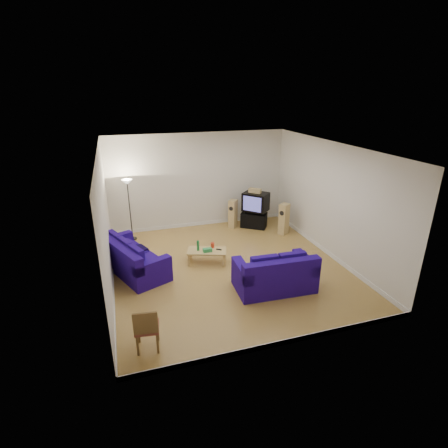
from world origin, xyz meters
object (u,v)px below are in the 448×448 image
object	(u,v)px
coffee_table	(207,252)
tv_stand	(254,220)
sofa_three_seat	(131,260)
television	(256,202)
sofa_loveseat	(275,276)

from	to	relation	value
coffee_table	tv_stand	bearing A→B (deg)	43.07
sofa_three_seat	tv_stand	world-z (taller)	sofa_three_seat
sofa_three_seat	television	bearing A→B (deg)	91.05
television	tv_stand	bearing A→B (deg)	-150.13
sofa_three_seat	television	size ratio (longest dim) A/B	2.51
tv_stand	television	size ratio (longest dim) A/B	0.86
coffee_table	television	xyz separation A→B (m)	(2.28, 2.08, 0.59)
sofa_three_seat	coffee_table	size ratio (longest dim) A/B	2.13
sofa_three_seat	tv_stand	size ratio (longest dim) A/B	2.92
television	sofa_three_seat	bearing A→B (deg)	-109.89
sofa_loveseat	television	distance (m)	4.07
sofa_loveseat	coffee_table	xyz separation A→B (m)	(-1.20, 1.81, -0.02)
sofa_loveseat	television	world-z (taller)	television
tv_stand	television	xyz separation A→B (m)	(0.04, -0.01, 0.66)
sofa_loveseat	sofa_three_seat	bearing A→B (deg)	151.44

